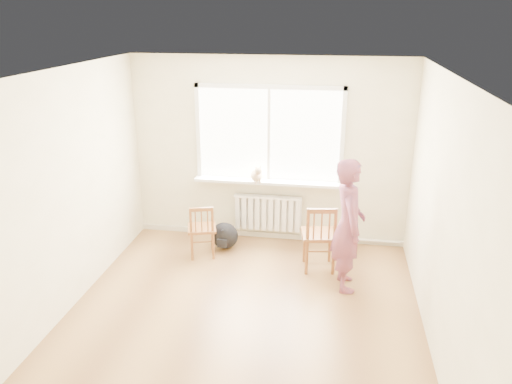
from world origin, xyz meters
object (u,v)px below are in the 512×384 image
at_px(chair_left, 202,231).
at_px(chair_right, 320,238).
at_px(cat, 257,174).
at_px(backpack, 225,236).
at_px(person, 348,225).

height_order(chair_left, chair_right, chair_right).
bearing_deg(chair_left, cat, -155.60).
bearing_deg(cat, chair_left, -157.62).
xyz_separation_m(chair_left, backpack, (0.25, 0.30, -0.20)).
xyz_separation_m(chair_right, cat, (-0.95, 0.71, 0.59)).
distance_m(chair_left, backpack, 0.44).
distance_m(chair_left, person, 2.07).
height_order(person, backpack, person).
height_order(chair_left, person, person).
bearing_deg(person, chair_right, 33.82).
bearing_deg(cat, chair_right, -55.40).
relative_size(person, backpack, 4.21).
relative_size(chair_right, backpack, 2.35).
bearing_deg(chair_right, chair_left, -13.33).
distance_m(person, cat, 1.70).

